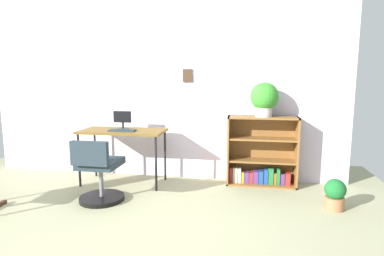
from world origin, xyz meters
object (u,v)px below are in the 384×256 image
Objects in this scene: desk at (123,134)px; monitor at (123,120)px; office_chair at (99,175)px; potted_plant_floor at (335,194)px; potted_plant_on_shelf at (264,98)px; keyboard at (122,130)px; bookshelf_low at (261,155)px.

monitor is (-0.02, 0.06, 0.19)m from desk.
office_chair is 2.64m from potted_plant_floor.
potted_plant_on_shelf is (1.88, 0.15, 0.31)m from monitor.
potted_plant_floor is at bearing -8.54° from keyboard.
potted_plant_floor is at bearing -10.32° from desk.
desk is 2.52× the size of potted_plant_on_shelf.
office_chair is at bearing -152.37° from bookshelf_low.
monitor is 0.20m from keyboard.
office_chair is 1.69× the size of potted_plant_on_shelf.
potted_plant_on_shelf is (0.01, -0.06, 0.77)m from bookshelf_low.
bookshelf_low is 2.71× the size of potted_plant_floor.
keyboard reaches higher than potted_plant_floor.
desk is at bearing 169.68° from potted_plant_floor.
potted_plant_on_shelf is at bearing 26.10° from office_chair.
office_chair is (-0.05, -0.62, -0.42)m from keyboard.
keyboard is 0.46× the size of office_chair.
office_chair reaches higher than desk.
desk is 2.70m from potted_plant_floor.
desk is 0.20m from monitor.
bookshelf_low is at bearing 6.41° from monitor.
office_chair is at bearing -89.85° from monitor.
monitor is at bearing -173.59° from bookshelf_low.
desk is 4.53× the size of monitor.
office_chair is (0.00, -0.77, -0.54)m from monitor.
potted_plant_on_shelf is 1.31× the size of potted_plant_floor.
bookshelf_low is at bearing 135.46° from potted_plant_floor.
bookshelf_low reaches higher than keyboard.
keyboard is 0.75m from office_chair.
desk is 1.94m from potted_plant_on_shelf.
potted_plant_floor is (2.58, -0.39, -0.57)m from keyboard.
potted_plant_on_shelf is at bearing -77.92° from bookshelf_low.
monitor is 0.27× the size of bookshelf_low.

